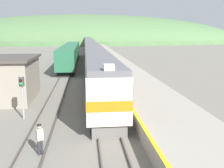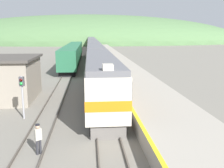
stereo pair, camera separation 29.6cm
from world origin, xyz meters
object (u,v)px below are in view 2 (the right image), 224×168
at_px(track_worker, 38,137).
at_px(carriage_third, 93,48).
at_px(siding_train, 73,54).
at_px(carriage_fifth, 91,42).
at_px(signal_post_siding, 22,88).
at_px(express_train_lead_car, 101,76).
at_px(carriage_fourth, 92,44).
at_px(carriage_second, 95,56).

bearing_deg(track_worker, carriage_third, 85.87).
xyz_separation_m(carriage_third, siding_train, (-4.45, -12.02, -0.34)).
distance_m(carriage_fifth, siding_train, 55.85).
xyz_separation_m(carriage_third, signal_post_siding, (-6.23, -48.57, 0.06)).
relative_size(express_train_lead_car, siding_train, 0.54).
xyz_separation_m(carriage_fourth, siding_train, (-4.45, -33.84, -0.34)).
bearing_deg(signal_post_siding, carriage_fourth, 84.95).
distance_m(carriage_fourth, siding_train, 34.14).
bearing_deg(siding_train, track_worker, -89.34).
distance_m(siding_train, track_worker, 42.80).
distance_m(carriage_third, signal_post_siding, 48.96).
xyz_separation_m(express_train_lead_car, carriage_third, (0.00, 43.43, -0.01)).
xyz_separation_m(carriage_third, carriage_fourth, (0.00, 21.83, 0.00)).
relative_size(carriage_fourth, signal_post_siding, 6.28).
xyz_separation_m(carriage_third, track_worker, (-3.96, -54.80, -1.36)).
bearing_deg(express_train_lead_car, track_worker, -109.19).
relative_size(carriage_second, track_worker, 12.05).
relative_size(carriage_fourth, carriage_fifth, 1.00).
height_order(carriage_fifth, siding_train, carriage_fifth).
distance_m(carriage_third, siding_train, 12.82).
xyz_separation_m(carriage_second, signal_post_siding, (-6.23, -26.74, 0.06)).
relative_size(carriage_second, carriage_fourth, 1.00).
distance_m(express_train_lead_car, carriage_second, 21.60).
height_order(carriage_third, track_worker, carriage_third).
xyz_separation_m(siding_train, signal_post_siding, (-1.78, -36.55, 0.40)).
xyz_separation_m(carriage_second, carriage_fourth, (0.00, 43.65, 0.00)).
relative_size(express_train_lead_car, carriage_fifth, 0.96).
bearing_deg(carriage_fourth, signal_post_siding, -95.05).
xyz_separation_m(express_train_lead_car, signal_post_siding, (-6.23, -5.14, 0.04)).
relative_size(carriage_fifth, signal_post_siding, 6.28).
height_order(carriage_third, signal_post_siding, carriage_third).
relative_size(carriage_third, track_worker, 12.05).
relative_size(carriage_second, carriage_third, 1.00).
distance_m(siding_train, signal_post_siding, 36.59).
bearing_deg(track_worker, carriage_fifth, 87.70).
bearing_deg(signal_post_siding, carriage_fifth, 86.14).
distance_m(carriage_second, carriage_third, 21.83).
height_order(carriage_second, carriage_fourth, same).
bearing_deg(carriage_second, signal_post_siding, -103.11).
bearing_deg(siding_train, carriage_third, 69.68).
xyz_separation_m(express_train_lead_car, carriage_fourth, (0.00, 65.26, -0.01)).
height_order(siding_train, track_worker, siding_train).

